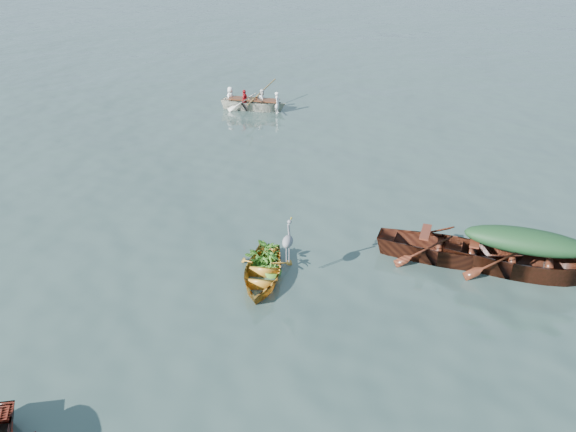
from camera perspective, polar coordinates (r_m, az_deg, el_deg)
name	(u,v)px	position (r m, az deg, el deg)	size (l,w,h in m)	color
ground	(303,306)	(11.37, 1.55, -9.08)	(140.00, 140.00, 0.00)	#334843
yellow_dinghy	(262,280)	(12.16, -2.65, -6.49)	(1.18, 2.73, 0.71)	#B58D23
green_tarp_boat	(519,273)	(13.37, 22.45, -5.39)	(1.45, 4.66, 1.11)	#532013
open_wooden_boat	(446,260)	(13.34, 15.79, -4.36)	(1.38, 4.43, 1.04)	#552515
rowed_boat	(254,110)	(24.40, -3.49, 10.71)	(1.19, 3.96, 0.92)	white
green_tarp_cover	(526,241)	(12.99, 23.06, -2.33)	(0.80, 2.56, 0.52)	#17381A
thwart_benches	(449,240)	(13.08, 16.08, -2.33)	(0.83, 2.21, 0.04)	#552113
heron	(288,247)	(11.72, -0.03, -3.18)	(0.28, 0.40, 0.92)	gray
dinghy_weeds	(266,241)	(12.29, -2.20, -2.54)	(0.70, 0.90, 0.60)	#2C6219
rowers	(253,90)	(24.19, -3.54, 12.63)	(1.07, 2.77, 0.76)	silver
oars	(254,99)	(24.27, -3.52, 11.82)	(2.60, 0.60, 0.06)	olive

